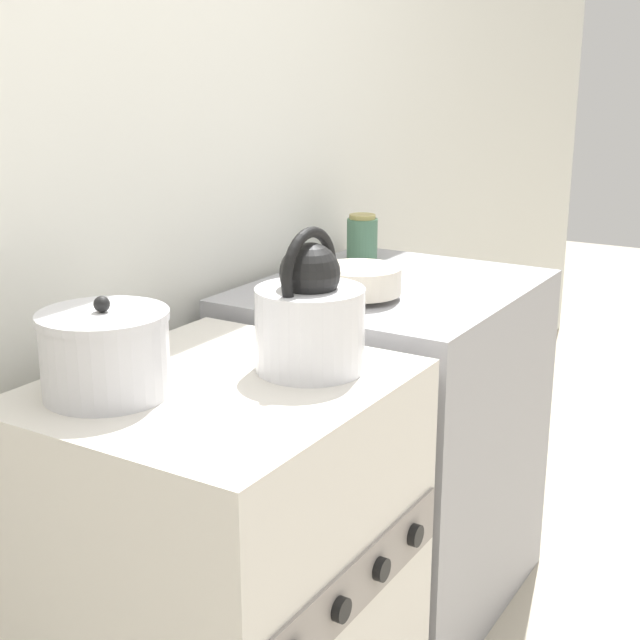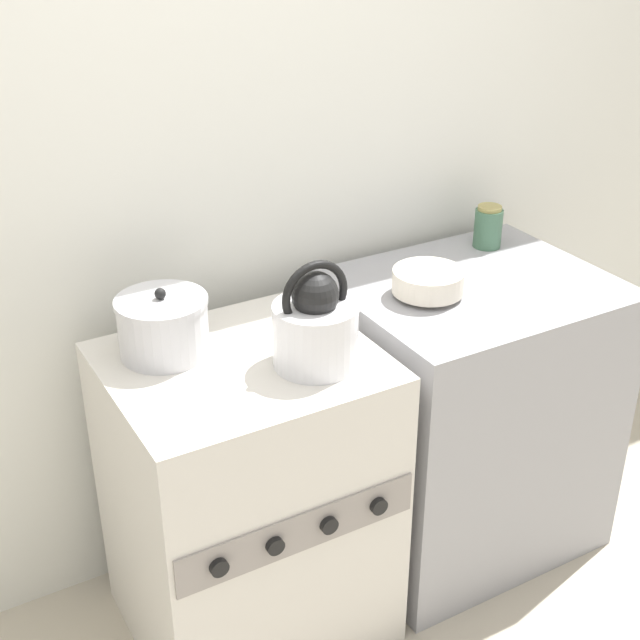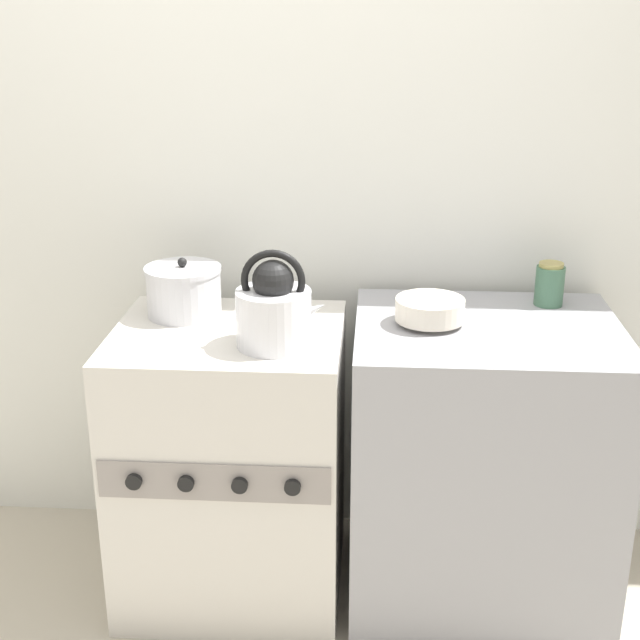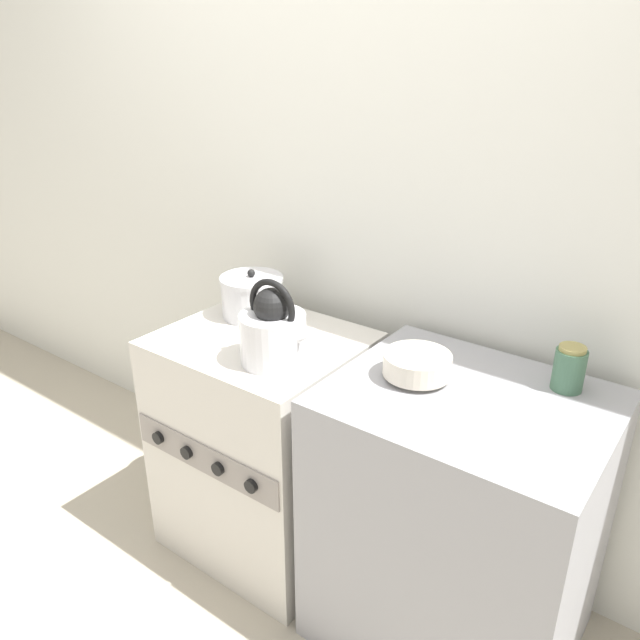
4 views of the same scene
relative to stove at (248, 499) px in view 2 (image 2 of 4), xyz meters
The scene contains 7 objects.
wall_back 0.92m from the stove, 90.00° to the left, with size 7.00×0.06×2.50m.
stove is the anchor object (origin of this frame).
counter 0.74m from the stove, ahead, with size 0.75×0.63×0.87m.
kettle 0.56m from the stove, 34.46° to the right, with size 0.25×0.20×0.27m.
cooking_pot 0.54m from the stove, 139.18° to the left, with size 0.23×0.23×0.18m.
enamel_bowl 0.76m from the stove, ahead, with size 0.20×0.20×0.08m.
storage_jar 1.09m from the stove, 13.33° to the left, with size 0.09×0.09×0.13m.
Camera 2 is at (-0.77, -1.43, 1.94)m, focal length 50.00 mm.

